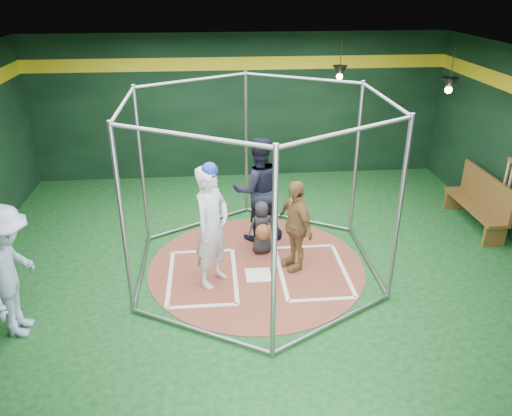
{
  "coord_description": "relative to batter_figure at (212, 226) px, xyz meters",
  "views": [
    {
      "loc": [
        -0.7,
        -7.52,
        4.68
      ],
      "look_at": [
        0.0,
        0.1,
        1.1
      ],
      "focal_mm": 35.0,
      "sensor_mm": 36.0,
      "label": 1
    }
  ],
  "objects": [
    {
      "name": "room_shell",
      "position": [
        0.76,
        0.42,
        0.7
      ],
      "size": [
        10.1,
        9.1,
        3.53
      ],
      "color": "#0D3A14",
      "rests_on": "ground"
    },
    {
      "name": "clay_disc",
      "position": [
        0.76,
        0.41,
        -1.05
      ],
      "size": [
        3.8,
        3.8,
        0.01
      ],
      "primitive_type": "cylinder",
      "color": "brown",
      "rests_on": "ground"
    },
    {
      "name": "home_plate",
      "position": [
        0.76,
        0.11,
        -1.04
      ],
      "size": [
        0.43,
        0.43,
        0.01
      ],
      "primitive_type": "cube",
      "color": "white",
      "rests_on": "clay_disc"
    },
    {
      "name": "batter_box_left",
      "position": [
        -0.19,
        0.16,
        -1.04
      ],
      "size": [
        1.17,
        1.77,
        0.01
      ],
      "color": "white",
      "rests_on": "clay_disc"
    },
    {
      "name": "batter_box_right",
      "position": [
        1.71,
        0.16,
        -1.04
      ],
      "size": [
        1.17,
        1.77,
        0.01
      ],
      "color": "white",
      "rests_on": "clay_disc"
    },
    {
      "name": "batting_cage",
      "position": [
        0.76,
        0.41,
        0.44
      ],
      "size": [
        4.05,
        4.67,
        3.0
      ],
      "color": "gray",
      "rests_on": "ground"
    },
    {
      "name": "pendant_lamp_near",
      "position": [
        2.96,
        4.01,
        1.68
      ],
      "size": [
        0.34,
        0.34,
        0.9
      ],
      "color": "black",
      "rests_on": "room_shell"
    },
    {
      "name": "pendant_lamp_far",
      "position": [
        4.76,
        2.41,
        1.68
      ],
      "size": [
        0.34,
        0.34,
        0.9
      ],
      "color": "black",
      "rests_on": "room_shell"
    },
    {
      "name": "batter_figure",
      "position": [
        0.0,
        0.0,
        0.0
      ],
      "size": [
        0.83,
        0.89,
        2.12
      ],
      "color": "silver",
      "rests_on": "clay_disc"
    },
    {
      "name": "visitor_leopard",
      "position": [
        1.41,
        0.34,
        -0.23
      ],
      "size": [
        0.73,
        1.03,
        1.63
      ],
      "primitive_type": "imported",
      "rotation": [
        0.0,
        0.0,
        -1.19
      ],
      "color": "#B1834B",
      "rests_on": "clay_disc"
    },
    {
      "name": "catcher_figure",
      "position": [
        0.9,
        0.89,
        -0.54
      ],
      "size": [
        0.55,
        0.6,
        1.01
      ],
      "color": "black",
      "rests_on": "clay_disc"
    },
    {
      "name": "umpire",
      "position": [
        0.89,
        1.48,
        -0.03
      ],
      "size": [
        1.09,
        0.91,
        2.02
      ],
      "primitive_type": "imported",
      "rotation": [
        0.0,
        0.0,
        3.3
      ],
      "color": "black",
      "rests_on": "clay_disc"
    },
    {
      "name": "bystander_blue",
      "position": [
        -2.77,
        -1.0,
        -0.07
      ],
      "size": [
        0.73,
        1.27,
        1.97
      ],
      "primitive_type": "imported",
      "rotation": [
        0.0,
        0.0,
        1.57
      ],
      "color": "#91A3C0",
      "rests_on": "ground"
    },
    {
      "name": "dugout_bench",
      "position": [
        5.39,
        1.59,
        -0.49
      ],
      "size": [
        0.44,
        1.9,
        1.11
      ],
      "color": "brown",
      "rests_on": "ground"
    }
  ]
}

